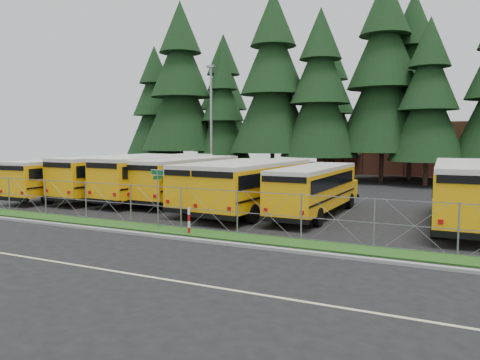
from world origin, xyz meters
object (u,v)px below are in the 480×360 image
street_sign (158,186)px  bus_6 (316,191)px  bus_0 (70,179)px  bus_5 (261,187)px  bus_east (465,194)px  bus_4 (229,185)px  bus_3 (191,180)px  bus_1 (120,177)px  light_standard (211,123)px  bus_2 (161,178)px  striped_bollard (189,221)px

street_sign → bus_6: bearing=49.4°
bus_0 → street_sign: bearing=-29.1°
bus_5 → bus_6: size_ratio=1.07×
bus_6 → bus_east: bus_east is taller
bus_east → bus_4: bearing=177.1°
bus_east → bus_6: bearing=179.1°
bus_6 → bus_3: bearing=169.3°
bus_1 → bus_6: 14.61m
bus_0 → light_standard: 11.91m
bus_2 → bus_3: size_ratio=1.04×
bus_1 → bus_east: bus_east is taller
bus_0 → bus_4: size_ratio=0.97×
striped_bollard → bus_4: bearing=103.8°
bus_3 → striped_bollard: bus_3 is taller
bus_5 → striped_bollard: size_ratio=9.36×
bus_1 → bus_3: (5.36, 0.86, -0.04)m
bus_3 → street_sign: bearing=-66.5°
striped_bollard → light_standard: light_standard is taller
light_standard → bus_2: bearing=-88.7°
street_sign → bus_4: bearing=88.2°
bus_2 → bus_east: (18.82, -1.20, 0.03)m
bus_3 → bus_4: size_ratio=1.03×
bus_4 → striped_bollard: bearing=-75.0°
bus_6 → street_sign: street_sign is taller
bus_6 → light_standard: size_ratio=1.04×
bus_3 → bus_4: bus_3 is taller
bus_3 → street_sign: 9.24m
bus_1 → bus_2: size_ratio=0.99×
bus_0 → striped_bollard: (14.28, -6.87, -0.80)m
bus_4 → light_standard: 11.17m
bus_6 → street_sign: 8.86m
street_sign → light_standard: (-5.81, 15.50, 3.47)m
bus_0 → street_sign: 13.75m
bus_east → striped_bollard: size_ratio=9.97×
bus_0 → bus_6: (17.94, 0.39, -0.02)m
bus_4 → bus_6: size_ratio=1.04×
light_standard → bus_1: bearing=-111.1°
bus_0 → street_sign: size_ratio=3.80×
bus_3 → bus_5: 6.50m
street_sign → light_standard: light_standard is taller
bus_4 → bus_5: 2.52m
bus_east → bus_5: bearing=-179.2°
bus_2 → bus_0: bearing=-161.3°
striped_bollard → light_standard: size_ratio=0.12×
bus_4 → bus_6: bus_4 is taller
bus_2 → striped_bollard: 11.65m
bus_3 → light_standard: (-2.35, 6.95, 4.03)m
bus_3 → bus_1: bearing=-169.4°
bus_3 → street_sign: size_ratio=4.01×
bus_6 → bus_east: (7.42, 0.20, 0.19)m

